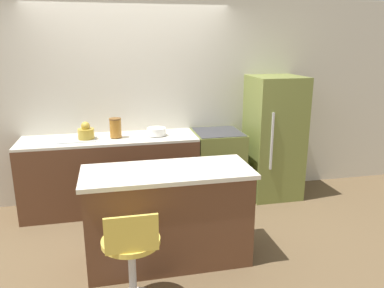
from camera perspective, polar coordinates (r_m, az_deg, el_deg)
The scene contains 10 objects.
ground_plane at distance 4.67m, azimuth -7.84°, elevation -10.86°, with size 14.00×14.00×0.00m, color brown.
wall_back at distance 4.94m, azimuth -9.06°, elevation 6.39°, with size 8.00×0.06×2.60m.
back_counter at distance 4.80m, azimuth -12.19°, elevation -4.40°, with size 2.13×0.63×0.93m.
kitchen_island at distance 3.61m, azimuth -3.65°, elevation -10.81°, with size 1.56×0.65×0.92m.
oven_range at distance 4.98m, azimuth 3.90°, elevation -3.30°, with size 0.61×0.65×0.93m.
refrigerator at distance 5.13m, azimuth 12.34°, elevation 1.01°, with size 0.66×0.69×1.62m.
stool_chair at distance 3.04m, azimuth -9.13°, elevation -17.05°, with size 0.45×0.45×0.88m.
kettle at distance 4.64m, azimuth -15.86°, elevation 1.75°, with size 0.19×0.19×0.21m.
mixing_bowl at distance 4.67m, azimuth -5.43°, elevation 1.91°, with size 0.23×0.23×0.09m.
canister_jar at distance 4.62m, azimuth -11.58°, elevation 2.45°, with size 0.15×0.15×0.23m.
Camera 1 is at (-0.28, -4.19, 2.05)m, focal length 35.00 mm.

